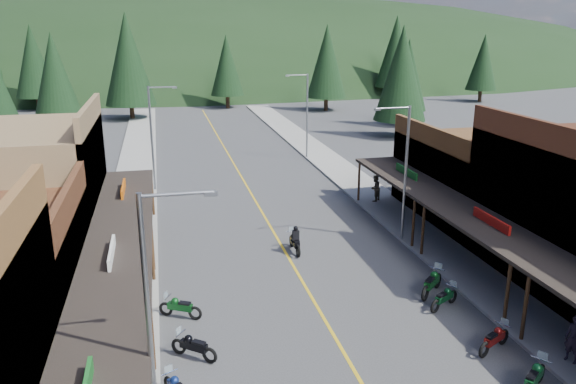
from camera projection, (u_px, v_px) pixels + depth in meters
ground at (325, 321)px, 24.23m from camera, size 220.00×220.00×0.00m
centerline at (250, 192)px, 42.92m from camera, size 0.15×90.00×0.01m
sidewalk_west at (133, 199)px, 41.02m from camera, size 3.40×94.00×0.15m
sidewalk_east at (358, 184)px, 44.77m from camera, size 3.40×94.00×0.15m
shop_west_3 at (27, 191)px, 30.82m from camera, size 10.90×10.20×8.20m
shop_east_3 at (477, 179)px, 37.03m from camera, size 10.90×10.20×6.20m
streetlight_0 at (153, 312)px, 15.86m from camera, size 2.16×0.18×8.00m
streetlight_1 at (153, 134)px, 42.02m from camera, size 2.16×0.18×8.00m
streetlight_2 at (404, 168)px, 31.93m from camera, size 2.16×0.18×8.00m
streetlight_3 at (306, 112)px, 52.48m from camera, size 2.16×0.18×8.00m
ridge_hill at (181, 73)px, 150.34m from camera, size 310.00×140.00×60.00m
pine_1 at (33, 61)px, 82.40m from camera, size 5.88×5.88×12.50m
pine_2 at (128, 59)px, 73.99m from camera, size 6.72×6.72×14.00m
pine_3 at (227, 65)px, 84.90m from camera, size 5.04×5.04×11.00m
pine_4 at (327, 61)px, 82.09m from camera, size 5.88×5.88×12.50m
pine_5 at (396, 51)px, 96.53m from camera, size 6.72×6.72×14.00m
pine_6 at (483, 62)px, 92.07m from camera, size 5.04×5.04×11.00m
pine_9 at (408, 75)px, 69.62m from camera, size 4.93×4.93×10.80m
pine_10 at (55, 75)px, 65.14m from camera, size 5.38×5.38×11.60m
pine_11 at (402, 73)px, 61.99m from camera, size 5.82×5.82×12.40m
bike_west_7 at (194, 345)px, 21.33m from camera, size 1.98×1.76×1.14m
bike_west_8 at (180, 306)px, 24.33m from camera, size 2.03×1.50×1.12m
bike_east_5 at (534, 377)px, 19.35m from camera, size 2.13×1.84×1.21m
bike_east_6 at (495, 338)px, 21.84m from camera, size 2.07×1.51×1.14m
bike_east_7 at (444, 297)px, 25.19m from camera, size 1.99×1.49×1.10m
bike_east_8 at (432, 282)px, 26.46m from camera, size 2.18×2.09×1.29m
rider_on_bike at (295, 241)px, 31.42m from camera, size 0.73×2.15×1.64m
pedestrian_east_a at (574, 339)px, 20.79m from camera, size 0.69×0.81×1.89m
pedestrian_east_b at (375, 188)px, 40.04m from camera, size 1.05×1.01×1.91m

